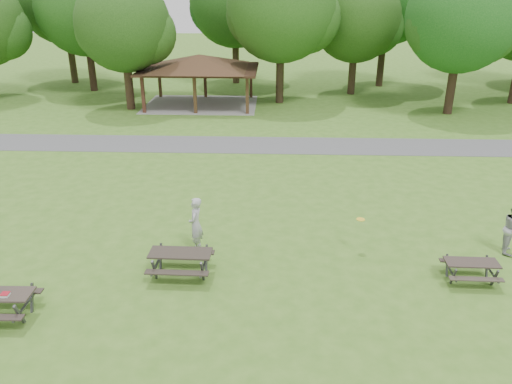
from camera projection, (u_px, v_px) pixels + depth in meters
name	position (u px, v px, depth m)	size (l,w,h in m)	color
ground	(220.00, 278.00, 15.96)	(160.00, 160.00, 0.00)	#3F6C1F
asphalt_path	(246.00, 145.00, 28.83)	(120.00, 3.20, 0.02)	#4B4B4D
pavilion	(199.00, 64.00, 36.98)	(8.60, 7.01, 3.76)	#381D14
tree_row_c	(86.00, 10.00, 40.61)	(8.19, 7.80, 10.67)	black
tree_row_d	(125.00, 27.00, 34.75)	(6.93, 6.60, 9.27)	#2F1F15
tree_row_e	(282.00, 10.00, 36.25)	(8.40, 8.00, 11.02)	black
tree_row_f	(357.00, 21.00, 39.62)	(7.35, 7.00, 9.55)	black
tree_row_g	(463.00, 20.00, 33.23)	(7.77, 7.40, 10.25)	black
tree_deep_a	(65.00, 1.00, 43.70)	(8.40, 8.00, 11.38)	black
tree_deep_b	(236.00, 4.00, 43.71)	(8.40, 8.00, 11.13)	#2F2014
picnic_table_middle	(181.00, 258.00, 15.88)	(2.01, 1.64, 0.86)	black
picnic_table_far	(471.00, 266.00, 15.61)	(1.65, 1.35, 0.71)	#2D2420
frisbee_in_flight	(361.00, 219.00, 17.08)	(0.38, 0.38, 0.02)	yellow
frisbee_thrower	(196.00, 224.00, 17.26)	(0.72, 0.47, 1.97)	#A7A7AA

